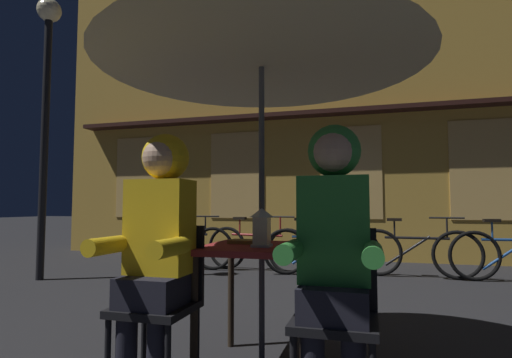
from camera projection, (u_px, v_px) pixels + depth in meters
cafe_table at (262, 262)px, 2.48m from camera, size 0.72×0.72×0.74m
patio_umbrella at (261, 39)px, 2.57m from camera, size 2.10×2.10×2.31m
lantern at (262, 227)px, 2.40m from camera, size 0.11×0.11×0.23m
chair_left at (162, 294)px, 2.25m from camera, size 0.40×0.40×0.87m
chair_right at (336, 306)px, 1.98m from camera, size 0.40×0.40×0.87m
person_left_hooded at (158, 231)px, 2.21m from camera, size 0.45×0.56×1.40m
person_right_hooded at (334, 234)px, 1.95m from camera, size 0.45×0.56×1.40m
shopfront_building at (294, 101)px, 8.03m from camera, size 10.00×0.93×6.20m
street_lamp at (47, 81)px, 5.54m from camera, size 0.32×0.32×3.88m
bicycle_nearest at (181, 247)px, 6.28m from camera, size 1.68×0.22×0.84m
bicycle_second at (256, 248)px, 6.08m from camera, size 1.67×0.30×0.84m
bicycle_third at (321, 251)px, 5.75m from camera, size 1.65×0.41×0.84m
bicycle_fourth at (417, 252)px, 5.52m from camera, size 1.68×0.11×0.84m
book at (245, 242)px, 2.62m from camera, size 0.21×0.15×0.02m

